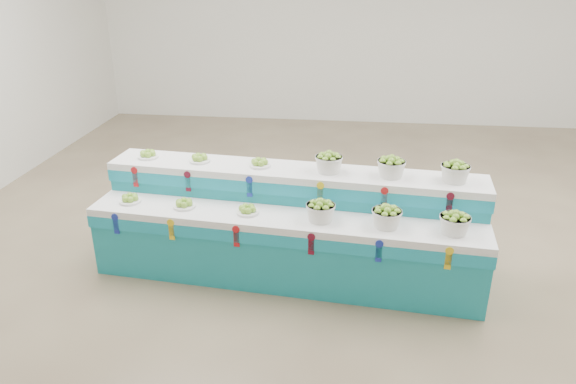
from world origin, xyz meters
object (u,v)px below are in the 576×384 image
Objects in this scene: basket_lower_left at (321,210)px; basket_upper_right at (455,171)px; plate_upper_mid at (199,158)px; display_stand at (288,226)px.

basket_lower_left is 1.00× the size of basket_upper_right.
plate_upper_mid is 2.50m from basket_upper_right.
display_stand is 17.49× the size of plate_upper_mid.
plate_upper_mid is at bearing 174.70° from basket_upper_right.
display_stand is 14.14× the size of basket_lower_left.
basket_upper_right is (2.49, -0.23, 0.05)m from plate_upper_mid.
plate_upper_mid is (-1.28, 0.59, 0.25)m from basket_lower_left.
basket_upper_right reaches higher than basket_lower_left.
plate_upper_mid is at bearing 166.51° from display_stand.
plate_upper_mid reaches higher than display_stand.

